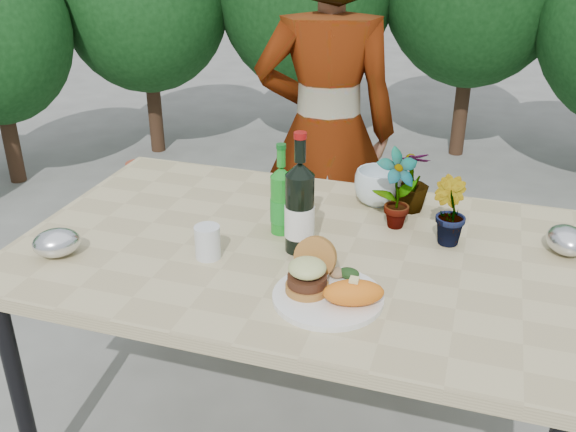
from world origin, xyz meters
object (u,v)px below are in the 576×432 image
(patio_table, at_px, (296,262))
(dinner_plate, at_px, (328,297))
(person, at_px, (326,133))
(wine_bottle, at_px, (300,209))

(patio_table, xyz_separation_m, dinner_plate, (0.16, -0.25, 0.06))
(dinner_plate, distance_m, person, 1.15)
(person, bearing_deg, patio_table, 84.08)
(patio_table, distance_m, dinner_plate, 0.30)
(wine_bottle, bearing_deg, patio_table, 143.81)
(dinner_plate, height_order, person, person)
(patio_table, relative_size, wine_bottle, 4.54)
(patio_table, relative_size, dinner_plate, 5.71)
(wine_bottle, distance_m, person, 0.90)
(wine_bottle, xyz_separation_m, person, (-0.15, 0.88, -0.08))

